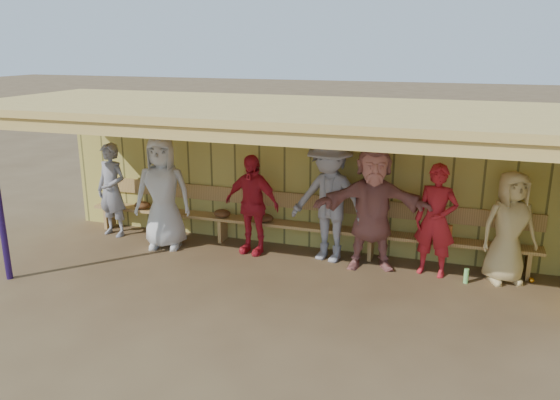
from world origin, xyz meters
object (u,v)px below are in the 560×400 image
(player_b, at_px, (163,193))
(bench, at_px, (295,218))
(player_h, at_px, (509,227))
(player_a, at_px, (112,190))
(player_d, at_px, (252,204))
(player_e, at_px, (329,200))
(player_g, at_px, (436,221))
(player_f, at_px, (373,208))

(player_b, bearing_deg, bench, 1.10)
(player_h, bearing_deg, player_a, 157.92)
(player_d, xyz_separation_m, player_h, (3.87, 0.08, -0.00))
(player_b, height_order, player_e, player_e)
(player_g, bearing_deg, bench, -178.14)
(player_b, xyz_separation_m, player_h, (5.36, 0.31, -0.13))
(player_b, bearing_deg, player_h, -11.97)
(player_e, relative_size, player_h, 1.21)
(player_f, bearing_deg, player_h, -9.79)
(player_a, xyz_separation_m, player_h, (6.53, 0.07, -0.02))
(player_g, height_order, bench, player_g)
(player_e, height_order, player_h, player_e)
(player_g, distance_m, player_h, 1.00)
(player_d, bearing_deg, player_e, 11.90)
(bench, bearing_deg, player_a, -173.43)
(player_f, distance_m, player_g, 0.93)
(player_b, relative_size, player_d, 1.15)
(player_a, bearing_deg, player_b, -1.57)
(player_f, bearing_deg, player_g, -10.90)
(player_d, height_order, player_g, player_g)
(player_a, distance_m, player_g, 5.53)
(bench, bearing_deg, player_b, -163.61)
(player_a, bearing_deg, player_e, 11.08)
(player_a, relative_size, player_b, 0.88)
(bench, bearing_deg, player_h, -5.35)
(player_b, height_order, player_h, player_b)
(player_e, xyz_separation_m, bench, (-0.65, 0.31, -0.46))
(player_f, xyz_separation_m, player_g, (0.92, 0.03, -0.12))
(player_h, bearing_deg, player_f, 160.37)
(player_b, relative_size, player_f, 0.99)
(player_b, distance_m, player_d, 1.51)
(player_a, xyz_separation_m, player_d, (2.65, -0.01, -0.01))
(player_e, bearing_deg, player_b, -160.62)
(player_b, height_order, bench, player_b)
(player_b, xyz_separation_m, player_e, (2.75, 0.31, 0.04))
(player_a, xyz_separation_m, player_f, (4.61, -0.03, 0.12))
(player_g, bearing_deg, player_h, 15.38)
(player_e, xyz_separation_m, player_f, (0.69, -0.10, -0.03))
(bench, bearing_deg, player_f, -16.92)
(player_a, relative_size, player_f, 0.87)
(player_e, bearing_deg, player_a, -166.03)
(player_a, distance_m, bench, 3.30)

